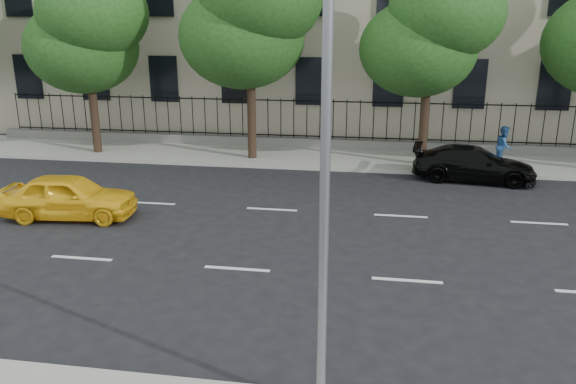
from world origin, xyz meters
name	(u,v)px	position (x,y,z in m)	size (l,w,h in m)	color
ground	(206,322)	(0.00, 0.00, 0.00)	(120.00, 120.00, 0.00)	black
far_sidewalk	(302,157)	(0.00, 14.00, 0.07)	(60.00, 4.00, 0.15)	gray
lane_markings	(257,235)	(0.00, 4.75, 0.01)	(49.60, 4.62, 0.01)	silver
iron_fence	(307,136)	(0.00, 15.70, 0.65)	(30.00, 0.50, 2.20)	slate
street_light	(331,63)	(2.50, -1.77, 5.15)	(0.25, 3.32, 8.05)	slate
tree_b	(87,17)	(-8.96, 13.36, 5.84)	(5.53, 5.12, 8.97)	#382619
tree_c	(251,2)	(-1.96, 13.36, 6.41)	(5.89, 5.50, 9.80)	#382619
tree_d	(432,17)	(5.04, 13.36, 5.84)	(5.34, 4.94, 8.84)	#382619
yellow_taxi	(69,196)	(-5.84, 5.29, 0.67)	(1.59, 3.94, 1.34)	yellow
black_sedan	(474,164)	(6.76, 11.50, 0.64)	(1.79, 4.41, 1.28)	black
pedestrian_far	(504,146)	(8.16, 13.36, 0.95)	(0.78, 0.61, 1.60)	#2A599B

